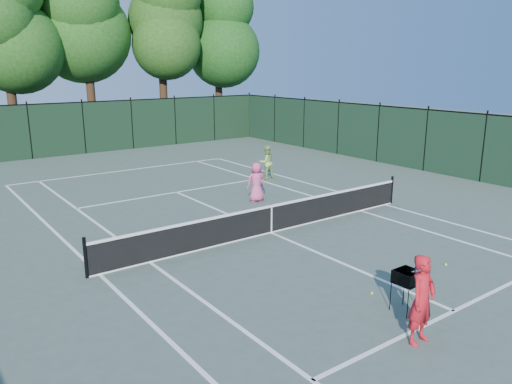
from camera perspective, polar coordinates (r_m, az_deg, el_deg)
ground at (r=15.78m, az=1.74°, el=-4.68°), size 90.00×90.00×0.00m
sideline_doubles_left at (r=13.34m, az=-17.42°, el=-9.00°), size 0.10×23.77×0.01m
sideline_doubles_right at (r=19.49m, az=14.56°, el=-1.41°), size 0.10×23.77×0.01m
sideline_singles_left at (r=13.79m, az=-12.00°, el=-7.86°), size 0.10×23.77×0.01m
sideline_singles_right at (r=18.48m, az=11.86°, el=-2.11°), size 0.10×23.77×0.01m
baseline_far at (r=25.87m, az=-14.69°, el=2.41°), size 10.97×0.10×0.01m
service_line_near at (r=11.81m, az=21.69°, el=-12.52°), size 8.23×0.10×0.01m
service_line_far at (r=20.98m, az=-9.07°, el=-0.02°), size 8.23×0.10×0.01m
center_service_line at (r=15.78m, az=1.74°, el=-4.67°), size 0.10×12.80×0.01m
tennis_net at (r=15.63m, az=1.75°, el=-3.02°), size 11.69×0.09×1.06m
fence_far at (r=31.34m, az=-19.08°, el=6.89°), size 24.00×0.05×3.00m
fence_right at (r=24.51m, az=24.55°, el=4.50°), size 0.05×36.00×3.00m
tree_2 at (r=34.21m, az=-27.00°, el=17.20°), size 6.00×6.00×12.40m
tree_3 at (r=36.04m, az=-19.10°, el=19.76°), size 7.00×7.00×14.45m
tree_4 at (r=37.19m, az=-10.89°, el=18.72°), size 6.20×6.20×12.97m
tree_5 at (r=40.02m, az=-4.40°, el=17.98°), size 5.80×5.80×12.23m
coach at (r=10.03m, az=18.45°, el=-11.58°), size 0.90×0.68×1.75m
player_pink at (r=19.18m, az=0.06°, el=1.16°), size 0.84×0.65×1.53m
player_green at (r=23.07m, az=1.18°, el=3.43°), size 0.80×0.65×1.55m
ball_hopper at (r=11.15m, az=16.90°, el=-9.32°), size 0.53×0.53×0.93m
loose_ball_near_cart at (r=14.18m, az=20.87°, el=-7.76°), size 0.07×0.07×0.07m
loose_ball_midcourt at (r=12.01m, az=13.10°, el=-11.20°), size 0.07×0.07×0.07m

